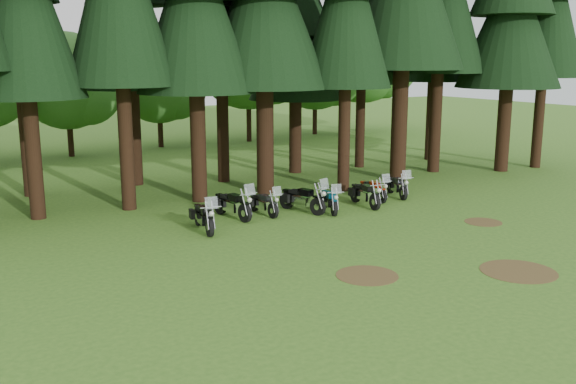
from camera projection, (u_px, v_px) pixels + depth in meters
name	position (u px, v px, depth m)	size (l,w,h in m)	color
ground	(401.00, 243.00, 21.51)	(120.00, 120.00, 0.00)	#36641E
pine_back_4	(296.00, 14.00, 32.94)	(4.94, 4.94, 13.78)	black
decid_3	(72.00, 83.00, 39.23)	(6.12, 5.95, 7.65)	black
decid_4	(163.00, 83.00, 43.44)	(5.93, 5.76, 7.41)	black
decid_5	(254.00, 55.00, 45.95)	(8.45, 8.21, 10.56)	black
decid_6	(320.00, 68.00, 50.56)	(7.06, 6.86, 8.82)	black
decid_7	(368.00, 55.00, 52.54)	(8.44, 8.20, 10.55)	black
dirt_patch_0	(367.00, 275.00, 18.32)	(1.80, 1.80, 0.01)	#4C3D1E
dirt_patch_1	(483.00, 222.00, 24.21)	(1.40, 1.40, 0.01)	#4C3D1E
dirt_patch_2	(518.00, 271.00, 18.67)	(2.20, 2.20, 0.01)	#4C3D1E
motorcycle_0	(204.00, 218.00, 22.90)	(0.66, 2.35, 1.48)	black
motorcycle_1	(232.00, 205.00, 24.71)	(0.66, 2.44, 1.53)	black
motorcycle_2	(263.00, 204.00, 25.28)	(0.42, 2.06, 1.30)	black
motorcycle_3	(302.00, 200.00, 25.69)	(0.95, 2.40, 1.52)	black
motorcycle_4	(330.00, 201.00, 25.75)	(0.97, 2.08, 1.34)	black
motorcycle_5	(365.00, 195.00, 26.74)	(0.44, 2.27, 0.93)	black
motorcycle_6	(373.00, 190.00, 27.84)	(0.48, 2.11, 1.32)	black
motorcycle_7	(397.00, 187.00, 28.55)	(0.94, 2.15, 1.37)	black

